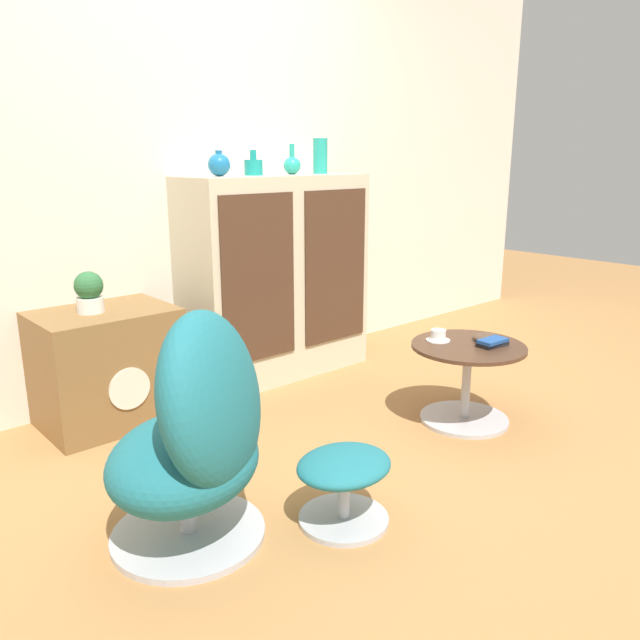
{
  "coord_description": "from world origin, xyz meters",
  "views": [
    {
      "loc": [
        -1.86,
        -1.66,
        1.3
      ],
      "look_at": [
        0.03,
        0.46,
        0.55
      ],
      "focal_mm": 35.0,
      "sensor_mm": 36.0,
      "label": 1
    }
  ],
  "objects_px": {
    "vase_inner_left": "(253,167)",
    "potted_plant": "(89,292)",
    "coffee_table": "(467,377)",
    "vase_inner_right": "(292,165)",
    "tv_console": "(107,367)",
    "egg_chair": "(198,434)",
    "teacup": "(438,336)",
    "bowl": "(488,338)",
    "vase_leftmost": "(219,165)",
    "sideboard": "(276,277)",
    "ottoman": "(344,476)",
    "book_stack": "(493,342)",
    "vase_rightmost": "(320,156)"
  },
  "relations": [
    {
      "from": "ottoman",
      "to": "teacup",
      "type": "bearing_deg",
      "value": 20.58
    },
    {
      "from": "coffee_table",
      "to": "vase_rightmost",
      "type": "distance_m",
      "value": 1.62
    },
    {
      "from": "tv_console",
      "to": "vase_inner_left",
      "type": "distance_m",
      "value": 1.34
    },
    {
      "from": "potted_plant",
      "to": "egg_chair",
      "type": "bearing_deg",
      "value": -96.51
    },
    {
      "from": "vase_inner_left",
      "to": "book_stack",
      "type": "relative_size",
      "value": 0.85
    },
    {
      "from": "egg_chair",
      "to": "teacup",
      "type": "distance_m",
      "value": 1.46
    },
    {
      "from": "egg_chair",
      "to": "vase_inner_left",
      "type": "xyz_separation_m",
      "value": [
        1.13,
        1.2,
        0.84
      ]
    },
    {
      "from": "sideboard",
      "to": "egg_chair",
      "type": "xyz_separation_m",
      "value": [
        -1.27,
        -1.2,
        -0.2
      ]
    },
    {
      "from": "vase_inner_left",
      "to": "teacup",
      "type": "height_order",
      "value": "vase_inner_left"
    },
    {
      "from": "tv_console",
      "to": "bowl",
      "type": "distance_m",
      "value": 1.9
    },
    {
      "from": "egg_chair",
      "to": "vase_rightmost",
      "type": "distance_m",
      "value": 2.21
    },
    {
      "from": "tv_console",
      "to": "vase_rightmost",
      "type": "xyz_separation_m",
      "value": [
        1.44,
        0.02,
        1.01
      ]
    },
    {
      "from": "egg_chair",
      "to": "vase_rightmost",
      "type": "height_order",
      "value": "vase_rightmost"
    },
    {
      "from": "tv_console",
      "to": "teacup",
      "type": "distance_m",
      "value": 1.65
    },
    {
      "from": "vase_inner_right",
      "to": "tv_console",
      "type": "bearing_deg",
      "value": -178.92
    },
    {
      "from": "book_stack",
      "to": "bowl",
      "type": "relative_size",
      "value": 1.12
    },
    {
      "from": "vase_inner_right",
      "to": "vase_inner_left",
      "type": "bearing_deg",
      "value": 180.0
    },
    {
      "from": "tv_console",
      "to": "egg_chair",
      "type": "height_order",
      "value": "egg_chair"
    },
    {
      "from": "vase_rightmost",
      "to": "book_stack",
      "type": "height_order",
      "value": "vase_rightmost"
    },
    {
      "from": "vase_rightmost",
      "to": "potted_plant",
      "type": "xyz_separation_m",
      "value": [
        -1.49,
        -0.02,
        -0.62
      ]
    },
    {
      "from": "vase_inner_left",
      "to": "vase_rightmost",
      "type": "height_order",
      "value": "vase_rightmost"
    },
    {
      "from": "ottoman",
      "to": "vase_rightmost",
      "type": "distance_m",
      "value": 2.18
    },
    {
      "from": "tv_console",
      "to": "potted_plant",
      "type": "bearing_deg",
      "value": 179.38
    },
    {
      "from": "bowl",
      "to": "egg_chair",
      "type": "bearing_deg",
      "value": 178.63
    },
    {
      "from": "teacup",
      "to": "bowl",
      "type": "relative_size",
      "value": 0.82
    },
    {
      "from": "sideboard",
      "to": "coffee_table",
      "type": "distance_m",
      "value": 1.29
    },
    {
      "from": "coffee_table",
      "to": "tv_console",
      "type": "bearing_deg",
      "value": 138.14
    },
    {
      "from": "tv_console",
      "to": "teacup",
      "type": "relative_size",
      "value": 5.39
    },
    {
      "from": "vase_inner_left",
      "to": "potted_plant",
      "type": "relative_size",
      "value": 0.7
    },
    {
      "from": "vase_leftmost",
      "to": "potted_plant",
      "type": "height_order",
      "value": "vase_leftmost"
    },
    {
      "from": "vase_inner_right",
      "to": "sideboard",
      "type": "bearing_deg",
      "value": -178.39
    },
    {
      "from": "potted_plant",
      "to": "teacup",
      "type": "relative_size",
      "value": 1.66
    },
    {
      "from": "potted_plant",
      "to": "bowl",
      "type": "distance_m",
      "value": 1.95
    },
    {
      "from": "vase_leftmost",
      "to": "teacup",
      "type": "distance_m",
      "value": 1.46
    },
    {
      "from": "sideboard",
      "to": "vase_inner_right",
      "type": "relative_size",
      "value": 6.89
    },
    {
      "from": "potted_plant",
      "to": "tv_console",
      "type": "bearing_deg",
      "value": -0.62
    },
    {
      "from": "vase_leftmost",
      "to": "vase_inner_left",
      "type": "relative_size",
      "value": 0.97
    },
    {
      "from": "vase_inner_left",
      "to": "potted_plant",
      "type": "xyz_separation_m",
      "value": [
        -0.99,
        -0.02,
        -0.56
      ]
    },
    {
      "from": "coffee_table",
      "to": "vase_inner_right",
      "type": "bearing_deg",
      "value": 95.32
    },
    {
      "from": "potted_plant",
      "to": "book_stack",
      "type": "distance_m",
      "value": 1.95
    },
    {
      "from": "egg_chair",
      "to": "coffee_table",
      "type": "xyz_separation_m",
      "value": [
        1.52,
        -0.01,
        -0.16
      ]
    },
    {
      "from": "teacup",
      "to": "egg_chair",
      "type": "bearing_deg",
      "value": -174.93
    },
    {
      "from": "tv_console",
      "to": "vase_leftmost",
      "type": "bearing_deg",
      "value": 1.83
    },
    {
      "from": "tv_console",
      "to": "potted_plant",
      "type": "relative_size",
      "value": 3.24
    },
    {
      "from": "potted_plant",
      "to": "bowl",
      "type": "xyz_separation_m",
      "value": [
        1.5,
        -1.22,
        -0.25
      ]
    },
    {
      "from": "sideboard",
      "to": "teacup",
      "type": "bearing_deg",
      "value": -79.78
    },
    {
      "from": "vase_rightmost",
      "to": "bowl",
      "type": "distance_m",
      "value": 1.52
    },
    {
      "from": "egg_chair",
      "to": "vase_leftmost",
      "type": "bearing_deg",
      "value": 53.08
    },
    {
      "from": "coffee_table",
      "to": "vase_rightmost",
      "type": "xyz_separation_m",
      "value": [
        0.11,
        1.21,
        1.06
      ]
    },
    {
      "from": "sideboard",
      "to": "vase_inner_left",
      "type": "bearing_deg",
      "value": 178.42
    }
  ]
}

